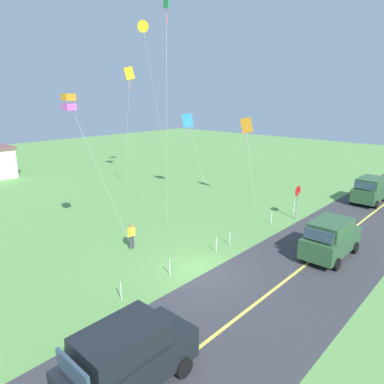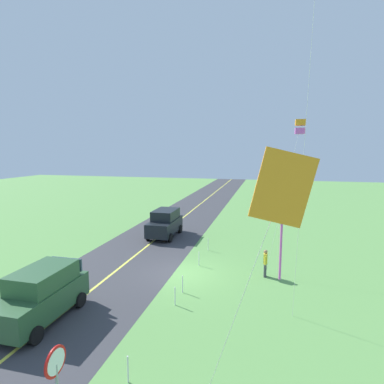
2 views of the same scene
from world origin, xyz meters
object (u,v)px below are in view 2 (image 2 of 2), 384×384
car_parked_west_near (165,223)px  stop_sign (56,376)px  car_suv_foreground (41,294)px  kite_green_far (282,195)px  kite_red_low (300,127)px  person_adult_near (265,262)px

car_parked_west_near → stop_sign: bearing=10.7°
car_suv_foreground → kite_green_far: 12.11m
car_parked_west_near → kite_green_far: (18.89, 8.57, 5.38)m
kite_red_low → kite_green_far: size_ratio=1.24×
kite_green_far → person_adult_near: bearing=-179.0°
car_parked_west_near → person_adult_near: bearing=51.4°
kite_green_far → kite_red_low: bearing=174.0°
person_adult_near → kite_green_far: bearing=168.1°
kite_green_far → stop_sign: bearing=-96.0°
car_suv_foreground → kite_red_low: size_ratio=0.48×
car_suv_foreground → stop_sign: bearing=43.0°
kite_red_low → person_adult_near: bearing=-37.1°
stop_sign → kite_red_low: bearing=154.6°
stop_sign → kite_green_far: size_ratio=0.35×
car_parked_west_near → stop_sign: stop_sign is taller
car_parked_west_near → person_adult_near: (6.67, 8.35, -0.29)m
car_parked_west_near → kite_green_far: bearing=24.4°
car_parked_west_near → kite_green_far: size_ratio=0.60×
kite_red_low → stop_sign: bearing=-25.4°
car_parked_west_near → kite_red_low: size_ratio=0.48×
kite_red_low → car_suv_foreground: bearing=-49.9°
stop_sign → person_adult_near: bearing=157.3°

